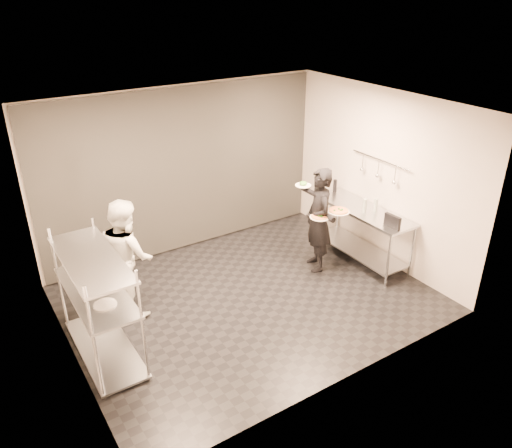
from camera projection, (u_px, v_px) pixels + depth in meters
room_shell at (208, 186)px, 7.64m from camera, size 5.00×4.00×2.80m
pass_rack at (98, 301)px, 5.98m from camera, size 0.60×1.60×1.50m
prep_counter at (362, 225)px, 8.16m from camera, size 0.60×1.80×0.92m
utensil_rail at (379, 169)px, 7.87m from camera, size 0.07×1.20×0.31m
waiter at (318, 220)px, 7.82m from camera, size 0.60×0.72×1.70m
chef at (127, 256)px, 6.84m from camera, size 0.69×0.86×1.66m
pizza_plate_near at (320, 217)px, 7.57m from camera, size 0.31×0.31×0.05m
pizza_plate_far at (339, 211)px, 7.65m from camera, size 0.34×0.34×0.05m
salad_plate at (303, 184)px, 7.77m from camera, size 0.25×0.25×0.07m
pos_monitor at (392, 221)px, 7.38m from camera, size 0.07×0.28×0.20m
bottle_green at (365, 205)px, 7.87m from camera, size 0.06×0.06×0.23m
bottle_clear at (376, 205)px, 7.90m from camera, size 0.06×0.06×0.21m
bottle_dark at (335, 186)px, 8.62m from camera, size 0.06×0.06×0.22m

